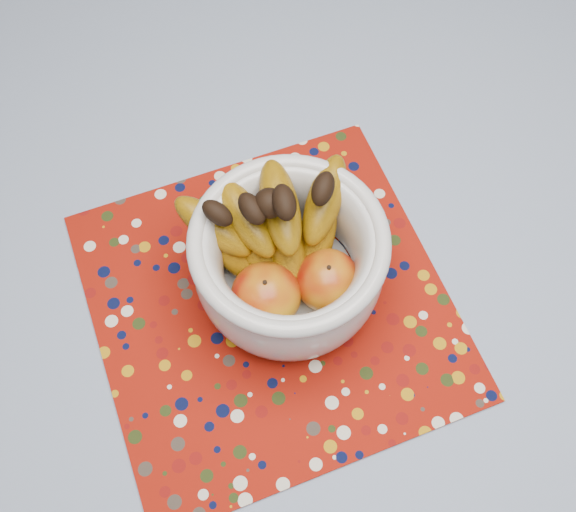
{
  "coord_description": "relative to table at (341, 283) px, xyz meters",
  "views": [
    {
      "loc": [
        -0.14,
        -0.36,
        1.54
      ],
      "look_at": [
        -0.08,
        -0.03,
        0.84
      ],
      "focal_mm": 42.0,
      "sensor_mm": 36.0,
      "label": 1
    }
  ],
  "objects": [
    {
      "name": "tablecloth",
      "position": [
        0.0,
        0.0,
        0.08
      ],
      "size": [
        1.32,
        1.32,
        0.01
      ],
      "primitive_type": "cube",
      "color": "slate",
      "rests_on": "table"
    },
    {
      "name": "table",
      "position": [
        0.0,
        0.0,
        0.0
      ],
      "size": [
        1.2,
        1.2,
        0.75
      ],
      "color": "brown",
      "rests_on": "ground"
    },
    {
      "name": "fruit_bowl",
      "position": [
        -0.09,
        -0.02,
        0.17
      ],
      "size": [
        0.28,
        0.23,
        0.19
      ],
      "color": "silver",
      "rests_on": "placemat"
    },
    {
      "name": "placemat",
      "position": [
        -0.11,
        -0.05,
        0.09
      ],
      "size": [
        0.49,
        0.49,
        0.0
      ],
      "primitive_type": "cube",
      "rotation": [
        0.0,
        0.0,
        0.18
      ],
      "color": "maroon",
      "rests_on": "tablecloth"
    }
  ]
}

